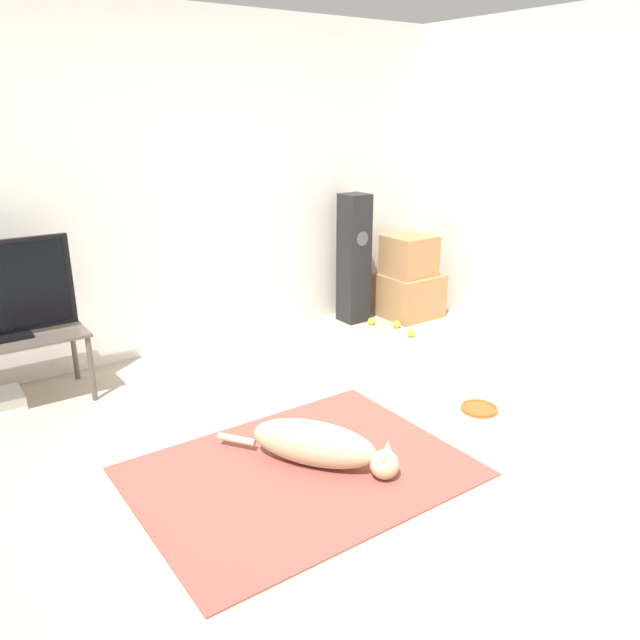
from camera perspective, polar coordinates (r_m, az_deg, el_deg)
ground_plane at (r=3.50m, az=0.35°, el=-12.97°), size 12.00×12.00×0.00m
wall_back at (r=4.87m, az=-14.45°, el=11.58°), size 8.00×0.06×2.55m
wall_right at (r=4.99m, az=25.93°, el=10.47°), size 0.06×8.00×2.55m
area_rug at (r=3.42m, az=-1.82°, el=-13.65°), size 1.70×1.27×0.01m
dog at (r=3.40m, az=-0.06°, el=-11.36°), size 0.64×0.89×0.25m
frisbee at (r=4.17m, az=14.35°, el=-7.84°), size 0.23×0.23×0.03m
cardboard_box_lower at (r=5.83m, az=8.07°, el=2.29°), size 0.50×0.49×0.39m
cardboard_box_upper at (r=5.72m, az=8.15°, el=5.88°), size 0.40×0.39×0.36m
floor_speaker at (r=5.55m, az=3.12°, el=5.60°), size 0.22×0.23×1.14m
tv_stand at (r=4.41m, az=-26.84°, el=-2.22°), size 0.96×0.48×0.47m
tennis_ball_by_boxes at (r=5.58m, az=4.72°, el=-0.12°), size 0.07×0.07×0.07m
tennis_ball_near_speaker at (r=5.33m, az=8.33°, el=-1.20°), size 0.07×0.07×0.07m
tennis_ball_loose_on_carpet at (r=5.53m, az=7.03°, el=-0.39°), size 0.07×0.07×0.07m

